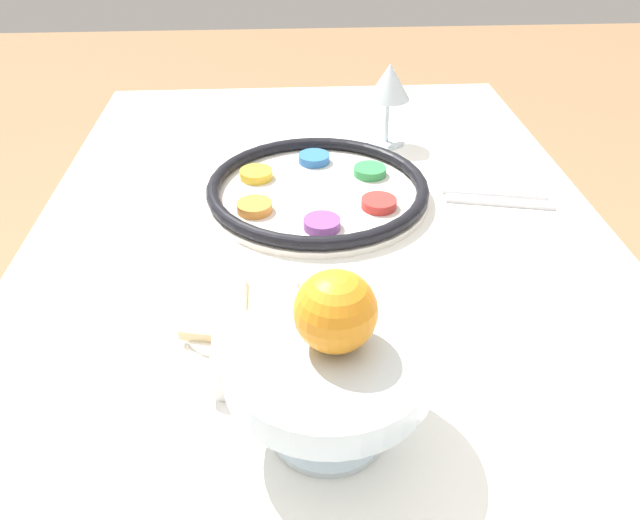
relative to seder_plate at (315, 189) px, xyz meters
name	(u,v)px	position (x,y,z in m)	size (l,w,h in m)	color
dining_table	(325,447)	(0.20, 0.00, -0.37)	(1.43, 0.84, 0.70)	white
seder_plate	(315,189)	(0.00, 0.00, 0.00)	(0.35, 0.35, 0.03)	silver
wine_glass	(389,85)	(-0.20, 0.14, 0.09)	(0.08, 0.08, 0.15)	silver
fruit_stand	(329,370)	(0.46, -0.01, 0.06)	(0.19, 0.19, 0.10)	silver
orange_fruit	(335,311)	(0.45, -0.01, 0.13)	(0.07, 0.07, 0.07)	orange
bread_plate	(243,311)	(0.29, -0.10, -0.01)	(0.15, 0.15, 0.02)	silver
napkin_roll	(230,331)	(0.33, -0.11, 0.00)	(0.17, 0.04, 0.04)	white
fork_left	(494,193)	(0.01, 0.28, -0.01)	(0.05, 0.17, 0.01)	silver
fork_right	(499,202)	(0.04, 0.28, -0.01)	(0.06, 0.16, 0.01)	silver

